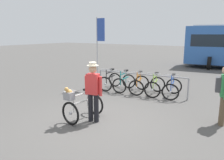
% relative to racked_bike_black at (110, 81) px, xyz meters
% --- Properties ---
extents(ground_plane, '(80.00, 80.00, 0.00)m').
position_rel_racked_bike_black_xyz_m(ground_plane, '(1.79, -3.33, -0.37)').
color(ground_plane, '#514F4C').
extents(bike_rack_rail, '(3.90, 0.38, 0.88)m').
position_rel_racked_bike_black_xyz_m(bike_rack_rail, '(1.51, -0.05, 0.32)').
color(bike_rack_rail, '#99999E').
rests_on(bike_rack_rail, ground).
extents(racked_bike_black, '(0.79, 1.16, 0.97)m').
position_rel_racked_bike_black_xyz_m(racked_bike_black, '(0.00, 0.00, 0.00)').
color(racked_bike_black, black).
rests_on(racked_bike_black, ground).
extents(racked_bike_teal, '(0.76, 1.15, 0.97)m').
position_rel_racked_bike_black_xyz_m(racked_bike_teal, '(0.70, 0.06, 0.00)').
color(racked_bike_teal, black).
rests_on(racked_bike_teal, ground).
extents(racked_bike_orange, '(0.88, 1.23, 0.98)m').
position_rel_racked_bike_black_xyz_m(racked_bike_orange, '(1.40, 0.12, 0.00)').
color(racked_bike_orange, black).
rests_on(racked_bike_orange, ground).
extents(racked_bike_lime, '(0.84, 1.19, 0.97)m').
position_rel_racked_bike_black_xyz_m(racked_bike_lime, '(2.09, 0.17, -0.00)').
color(racked_bike_lime, black).
rests_on(racked_bike_lime, ground).
extents(racked_bike_blue, '(0.84, 1.21, 0.97)m').
position_rel_racked_bike_black_xyz_m(racked_bike_blue, '(2.79, 0.23, -0.00)').
color(racked_bike_blue, black).
rests_on(racked_bike_blue, ground).
extents(featured_bicycle, '(0.74, 1.23, 1.09)m').
position_rel_racked_bike_black_xyz_m(featured_bicycle, '(1.33, -3.60, 0.12)').
color(featured_bicycle, black).
rests_on(featured_bicycle, ground).
extents(person_with_featured_bike, '(0.52, 0.32, 1.72)m').
position_rel_racked_bike_black_xyz_m(person_with_featured_bike, '(1.70, -3.45, 0.58)').
color(person_with_featured_bike, black).
rests_on(person_with_featured_bike, ground).
extents(pedestrian_with_backpack, '(0.38, 0.52, 1.64)m').
position_rel_racked_bike_black_xyz_m(pedestrian_with_backpack, '(4.79, -1.69, 0.57)').
color(pedestrian_with_backpack, brown).
rests_on(pedestrian_with_backpack, ground).
extents(banner_flag, '(0.45, 0.05, 3.20)m').
position_rel_racked_bike_black_xyz_m(banner_flag, '(-0.59, 0.01, 1.86)').
color(banner_flag, '#B2B2B7').
rests_on(banner_flag, ground).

